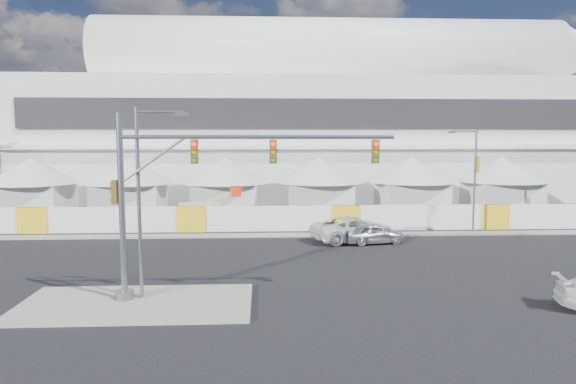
{
  "coord_description": "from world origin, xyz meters",
  "views": [
    {
      "loc": [
        -0.46,
        -25.04,
        7.3
      ],
      "look_at": [
        1.29,
        10.0,
        3.55
      ],
      "focal_mm": 32.0,
      "sensor_mm": 36.0,
      "label": 1
    }
  ],
  "objects_px": {
    "streetlight_curb": "(473,173)",
    "sedan_silver": "(373,233)",
    "boom_lift": "(194,215)",
    "pickup_curb": "(354,229)",
    "traffic_mast": "(179,196)",
    "streetlight_median": "(144,190)",
    "lot_car_c": "(180,216)"
  },
  "relations": [
    {
      "from": "streetlight_curb",
      "to": "sedan_silver",
      "type": "bearing_deg",
      "value": -159.04
    },
    {
      "from": "streetlight_median",
      "to": "boom_lift",
      "type": "relative_size",
      "value": 1.31
    },
    {
      "from": "streetlight_median",
      "to": "boom_lift",
      "type": "height_order",
      "value": "streetlight_median"
    },
    {
      "from": "pickup_curb",
      "to": "streetlight_median",
      "type": "relative_size",
      "value": 0.73
    },
    {
      "from": "pickup_curb",
      "to": "boom_lift",
      "type": "xyz_separation_m",
      "value": [
        -12.19,
        6.96,
        -0.0
      ]
    },
    {
      "from": "pickup_curb",
      "to": "traffic_mast",
      "type": "relative_size",
      "value": 0.5
    },
    {
      "from": "lot_car_c",
      "to": "traffic_mast",
      "type": "xyz_separation_m",
      "value": [
        3.26,
        -20.3,
        3.99
      ]
    },
    {
      "from": "streetlight_curb",
      "to": "boom_lift",
      "type": "height_order",
      "value": "streetlight_curb"
    },
    {
      "from": "lot_car_c",
      "to": "boom_lift",
      "type": "bearing_deg",
      "value": -112.93
    },
    {
      "from": "streetlight_curb",
      "to": "boom_lift",
      "type": "distance_m",
      "value": 22.36
    },
    {
      "from": "traffic_mast",
      "to": "streetlight_curb",
      "type": "distance_m",
      "value": 24.54
    },
    {
      "from": "sedan_silver",
      "to": "streetlight_median",
      "type": "height_order",
      "value": "streetlight_median"
    },
    {
      "from": "traffic_mast",
      "to": "boom_lift",
      "type": "xyz_separation_m",
      "value": [
        -2.11,
        20.07,
        -3.92
      ]
    },
    {
      "from": "sedan_silver",
      "to": "pickup_curb",
      "type": "xyz_separation_m",
      "value": [
        -1.17,
        1.13,
        0.13
      ]
    },
    {
      "from": "sedan_silver",
      "to": "traffic_mast",
      "type": "relative_size",
      "value": 0.34
    },
    {
      "from": "sedan_silver",
      "to": "streetlight_curb",
      "type": "xyz_separation_m",
      "value": [
        8.12,
        3.11,
        3.88
      ]
    },
    {
      "from": "pickup_curb",
      "to": "traffic_mast",
      "type": "xyz_separation_m",
      "value": [
        -10.07,
        -13.11,
        3.92
      ]
    },
    {
      "from": "pickup_curb",
      "to": "boom_lift",
      "type": "relative_size",
      "value": 0.96
    },
    {
      "from": "sedan_silver",
      "to": "traffic_mast",
      "type": "bearing_deg",
      "value": 125.91
    },
    {
      "from": "boom_lift",
      "to": "sedan_silver",
      "type": "bearing_deg",
      "value": -46.75
    },
    {
      "from": "sedan_silver",
      "to": "boom_lift",
      "type": "xyz_separation_m",
      "value": [
        -13.35,
        8.09,
        0.13
      ]
    },
    {
      "from": "sedan_silver",
      "to": "streetlight_median",
      "type": "bearing_deg",
      "value": 121.75
    },
    {
      "from": "traffic_mast",
      "to": "streetlight_median",
      "type": "xyz_separation_m",
      "value": [
        -1.57,
        0.17,
        0.23
      ]
    },
    {
      "from": "pickup_curb",
      "to": "streetlight_curb",
      "type": "distance_m",
      "value": 10.21
    },
    {
      "from": "streetlight_median",
      "to": "pickup_curb",
      "type": "bearing_deg",
      "value": 48.01
    },
    {
      "from": "pickup_curb",
      "to": "streetlight_curb",
      "type": "xyz_separation_m",
      "value": [
        9.28,
        1.98,
        3.76
      ]
    },
    {
      "from": "sedan_silver",
      "to": "streetlight_median",
      "type": "relative_size",
      "value": 0.5
    },
    {
      "from": "pickup_curb",
      "to": "streetlight_median",
      "type": "distance_m",
      "value": 17.89
    },
    {
      "from": "pickup_curb",
      "to": "boom_lift",
      "type": "distance_m",
      "value": 14.03
    },
    {
      "from": "lot_car_c",
      "to": "streetlight_curb",
      "type": "bearing_deg",
      "value": -114.64
    },
    {
      "from": "streetlight_median",
      "to": "streetlight_curb",
      "type": "xyz_separation_m",
      "value": [
        20.93,
        14.92,
        -0.39
      ]
    },
    {
      "from": "streetlight_median",
      "to": "boom_lift",
      "type": "distance_m",
      "value": 20.33
    }
  ]
}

